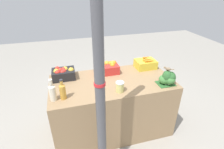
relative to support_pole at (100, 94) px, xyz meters
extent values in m
plane|color=gray|center=(0.30, 0.68, -1.13)|extent=(10.00, 10.00, 0.00)
cube|color=#937551|center=(0.30, 0.68, -0.71)|extent=(1.65, 0.83, 0.84)
cylinder|color=#4C4C51|center=(0.00, 0.00, 0.00)|extent=(0.09, 0.09, 2.25)
cylinder|color=red|center=(0.00, 0.00, 0.11)|extent=(0.10, 0.10, 0.03)
cube|color=black|center=(-0.32, 0.94, -0.23)|extent=(0.30, 0.24, 0.13)
sphere|color=red|center=(-0.41, 0.96, -0.18)|extent=(0.07, 0.07, 0.07)
sphere|color=gold|center=(-0.29, 0.97, -0.17)|extent=(0.07, 0.07, 0.07)
sphere|color=red|center=(-0.35, 0.95, -0.17)|extent=(0.07, 0.07, 0.07)
sphere|color=gold|center=(-0.21, 0.92, -0.17)|extent=(0.08, 0.08, 0.08)
sphere|color=gold|center=(-0.41, 0.92, -0.17)|extent=(0.08, 0.08, 0.08)
sphere|color=red|center=(-0.39, 0.89, -0.17)|extent=(0.07, 0.07, 0.07)
sphere|color=red|center=(-0.31, 0.96, -0.17)|extent=(0.07, 0.07, 0.07)
sphere|color=red|center=(-0.33, 0.89, -0.18)|extent=(0.07, 0.07, 0.07)
sphere|color=red|center=(-0.32, 0.97, -0.18)|extent=(0.07, 0.07, 0.07)
sphere|color=red|center=(-0.39, 1.01, -0.17)|extent=(0.06, 0.06, 0.06)
sphere|color=red|center=(-0.31, 0.91, -0.17)|extent=(0.07, 0.07, 0.07)
cube|color=red|center=(0.31, 0.94, -0.23)|extent=(0.30, 0.24, 0.13)
sphere|color=orange|center=(0.23, 0.98, -0.17)|extent=(0.07, 0.07, 0.07)
sphere|color=orange|center=(0.37, 0.91, -0.17)|extent=(0.07, 0.07, 0.07)
sphere|color=orange|center=(0.36, 0.99, -0.18)|extent=(0.08, 0.08, 0.08)
sphere|color=orange|center=(0.39, 0.98, -0.17)|extent=(0.08, 0.08, 0.08)
sphere|color=orange|center=(0.21, 0.97, -0.18)|extent=(0.07, 0.07, 0.07)
sphere|color=orange|center=(0.31, 1.00, -0.17)|extent=(0.08, 0.08, 0.08)
sphere|color=orange|center=(0.21, 0.90, -0.18)|extent=(0.08, 0.08, 0.08)
sphere|color=orange|center=(0.26, 0.97, -0.17)|extent=(0.07, 0.07, 0.07)
sphere|color=orange|center=(0.42, 0.98, -0.17)|extent=(0.08, 0.08, 0.08)
cube|color=gold|center=(0.91, 0.94, -0.23)|extent=(0.30, 0.24, 0.13)
cone|color=orange|center=(0.96, 0.85, -0.15)|extent=(0.16, 0.08, 0.03)
cone|color=orange|center=(0.95, 0.87, -0.15)|extent=(0.16, 0.04, 0.03)
cone|color=orange|center=(0.93, 0.91, -0.16)|extent=(0.16, 0.06, 0.03)
cone|color=orange|center=(0.96, 0.93, -0.15)|extent=(0.12, 0.05, 0.03)
cone|color=orange|center=(0.95, 1.00, -0.15)|extent=(0.13, 0.06, 0.03)
cone|color=orange|center=(0.98, 0.88, -0.15)|extent=(0.14, 0.04, 0.03)
cube|color=#2D602D|center=(0.96, 0.42, -0.29)|extent=(0.22, 0.18, 0.01)
ellipsoid|color=#2D602D|center=(1.00, 0.39, -0.19)|extent=(0.14, 0.14, 0.16)
cylinder|color=#B2C693|center=(1.00, 0.39, -0.27)|extent=(0.03, 0.03, 0.02)
ellipsoid|color=#427F3D|center=(0.93, 0.42, -0.22)|extent=(0.13, 0.13, 0.12)
cylinder|color=#B2C693|center=(0.93, 0.42, -0.27)|extent=(0.03, 0.03, 0.02)
ellipsoid|color=#2D602D|center=(0.95, 0.40, -0.17)|extent=(0.12, 0.12, 0.17)
cylinder|color=#B2C693|center=(0.95, 0.40, -0.27)|extent=(0.03, 0.03, 0.02)
ellipsoid|color=#427F3D|center=(0.99, 0.38, -0.21)|extent=(0.15, 0.15, 0.12)
cylinder|color=#B2C693|center=(0.99, 0.38, -0.27)|extent=(0.03, 0.03, 0.02)
cylinder|color=beige|center=(-0.45, 0.45, -0.20)|extent=(0.08, 0.08, 0.18)
cone|color=beige|center=(-0.45, 0.45, -0.10)|extent=(0.08, 0.08, 0.03)
cylinder|color=beige|center=(-0.45, 0.45, -0.06)|extent=(0.03, 0.03, 0.05)
cylinder|color=silver|center=(-0.45, 0.45, -0.03)|extent=(0.04, 0.04, 0.01)
cylinder|color=gold|center=(-0.34, 0.45, -0.21)|extent=(0.07, 0.07, 0.17)
cone|color=gold|center=(-0.34, 0.45, -0.11)|extent=(0.07, 0.07, 0.02)
cylinder|color=gold|center=(-0.34, 0.45, -0.08)|extent=(0.03, 0.03, 0.04)
cylinder|color=#2D2D33|center=(-0.34, 0.45, -0.05)|extent=(0.04, 0.04, 0.01)
cylinder|color=#D1CC75|center=(0.33, 0.42, -0.23)|extent=(0.10, 0.10, 0.12)
cylinder|color=white|center=(0.33, 0.42, -0.17)|extent=(0.10, 0.10, 0.01)
cube|color=#4C3D2D|center=(0.95, 0.40, -0.09)|extent=(0.02, 0.02, 0.01)
ellipsoid|color=#7A664C|center=(0.95, 0.40, -0.06)|extent=(0.08, 0.07, 0.04)
sphere|color=#897556|center=(0.92, 0.43, -0.05)|extent=(0.03, 0.03, 0.03)
cone|color=#4C3D28|center=(0.91, 0.44, -0.05)|extent=(0.02, 0.02, 0.01)
cube|color=#7A664C|center=(0.99, 0.36, -0.06)|extent=(0.04, 0.04, 0.01)
camera|label=1|loc=(-0.25, -1.29, 0.90)|focal=28.00mm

